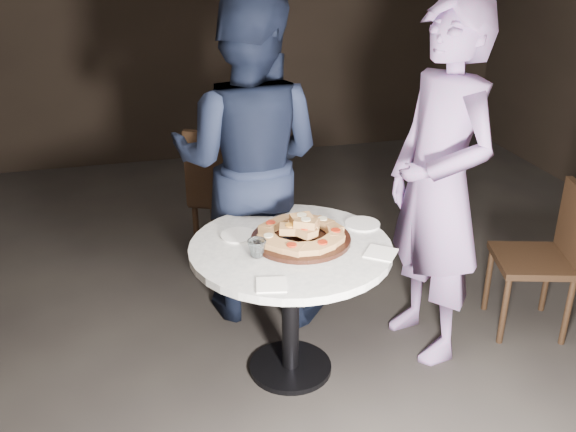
{
  "coord_description": "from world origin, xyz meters",
  "views": [
    {
      "loc": [
        -0.81,
        -2.67,
        2.13
      ],
      "look_at": [
        -0.11,
        0.03,
        0.86
      ],
      "focal_mm": 40.0,
      "sensor_mm": 36.0,
      "label": 1
    }
  ],
  "objects_px": {
    "chair_far": "(227,188)",
    "chair_right": "(551,250)",
    "water_glass": "(257,248)",
    "table": "(291,270)",
    "diner_navy": "(248,162)",
    "serving_board": "(301,239)",
    "focaccia_pile": "(301,231)",
    "diner_teal": "(439,187)"
  },
  "relations": [
    {
      "from": "chair_far",
      "to": "chair_right",
      "type": "relative_size",
      "value": 1.15
    },
    {
      "from": "water_glass",
      "to": "chair_right",
      "type": "xyz_separation_m",
      "value": [
        1.67,
        0.1,
        -0.28
      ]
    },
    {
      "from": "table",
      "to": "diner_navy",
      "type": "height_order",
      "value": "diner_navy"
    },
    {
      "from": "serving_board",
      "to": "focaccia_pile",
      "type": "xyz_separation_m",
      "value": [
        0.0,
        -0.0,
        0.04
      ]
    },
    {
      "from": "water_glass",
      "to": "diner_navy",
      "type": "distance_m",
      "value": 0.77
    },
    {
      "from": "focaccia_pile",
      "to": "chair_right",
      "type": "height_order",
      "value": "focaccia_pile"
    },
    {
      "from": "serving_board",
      "to": "table",
      "type": "bearing_deg",
      "value": -154.66
    },
    {
      "from": "focaccia_pile",
      "to": "diner_teal",
      "type": "bearing_deg",
      "value": 1.97
    },
    {
      "from": "serving_board",
      "to": "chair_right",
      "type": "relative_size",
      "value": 0.56
    },
    {
      "from": "table",
      "to": "water_glass",
      "type": "bearing_deg",
      "value": -158.02
    },
    {
      "from": "serving_board",
      "to": "focaccia_pile",
      "type": "height_order",
      "value": "focaccia_pile"
    },
    {
      "from": "chair_far",
      "to": "diner_teal",
      "type": "relative_size",
      "value": 0.53
    },
    {
      "from": "focaccia_pile",
      "to": "diner_teal",
      "type": "distance_m",
      "value": 0.74
    },
    {
      "from": "diner_teal",
      "to": "focaccia_pile",
      "type": "bearing_deg",
      "value": -97.43
    },
    {
      "from": "focaccia_pile",
      "to": "diner_teal",
      "type": "relative_size",
      "value": 0.23
    },
    {
      "from": "serving_board",
      "to": "diner_navy",
      "type": "bearing_deg",
      "value": 101.09
    },
    {
      "from": "chair_far",
      "to": "diner_teal",
      "type": "height_order",
      "value": "diner_teal"
    },
    {
      "from": "diner_navy",
      "to": "diner_teal",
      "type": "relative_size",
      "value": 1.0
    },
    {
      "from": "table",
      "to": "chair_far",
      "type": "height_order",
      "value": "chair_far"
    },
    {
      "from": "focaccia_pile",
      "to": "chair_far",
      "type": "height_order",
      "value": "chair_far"
    },
    {
      "from": "table",
      "to": "chair_right",
      "type": "xyz_separation_m",
      "value": [
        1.49,
        0.03,
        -0.1
      ]
    },
    {
      "from": "serving_board",
      "to": "diner_teal",
      "type": "relative_size",
      "value": 0.26
    },
    {
      "from": "chair_far",
      "to": "chair_right",
      "type": "height_order",
      "value": "chair_far"
    },
    {
      "from": "table",
      "to": "chair_right",
      "type": "bearing_deg",
      "value": 1.03
    },
    {
      "from": "table",
      "to": "diner_navy",
      "type": "xyz_separation_m",
      "value": [
        -0.07,
        0.67,
        0.33
      ]
    },
    {
      "from": "chair_far",
      "to": "table",
      "type": "bearing_deg",
      "value": 119.75
    },
    {
      "from": "diner_navy",
      "to": "chair_far",
      "type": "bearing_deg",
      "value": -61.01
    },
    {
      "from": "table",
      "to": "chair_far",
      "type": "xyz_separation_m",
      "value": [
        -0.11,
        1.19,
        -0.03
      ]
    },
    {
      "from": "serving_board",
      "to": "chair_right",
      "type": "height_order",
      "value": "chair_right"
    },
    {
      "from": "water_glass",
      "to": "serving_board",
      "type": "bearing_deg",
      "value": 22.82
    },
    {
      "from": "chair_far",
      "to": "diner_teal",
      "type": "distance_m",
      "value": 1.5
    },
    {
      "from": "chair_far",
      "to": "serving_board",
      "type": "bearing_deg",
      "value": 122.7
    },
    {
      "from": "table",
      "to": "chair_right",
      "type": "distance_m",
      "value": 1.5
    },
    {
      "from": "water_glass",
      "to": "chair_right",
      "type": "distance_m",
      "value": 1.7
    },
    {
      "from": "table",
      "to": "serving_board",
      "type": "height_order",
      "value": "serving_board"
    },
    {
      "from": "water_glass",
      "to": "chair_far",
      "type": "distance_m",
      "value": 1.29
    },
    {
      "from": "focaccia_pile",
      "to": "diner_navy",
      "type": "distance_m",
      "value": 0.67
    },
    {
      "from": "serving_board",
      "to": "chair_right",
      "type": "distance_m",
      "value": 1.46
    },
    {
      "from": "serving_board",
      "to": "water_glass",
      "type": "bearing_deg",
      "value": -157.18
    },
    {
      "from": "focaccia_pile",
      "to": "diner_navy",
      "type": "bearing_deg",
      "value": 101.18
    },
    {
      "from": "table",
      "to": "chair_right",
      "type": "relative_size",
      "value": 1.45
    },
    {
      "from": "diner_navy",
      "to": "diner_teal",
      "type": "xyz_separation_m",
      "value": [
        0.85,
        -0.62,
        0.0
      ]
    }
  ]
}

